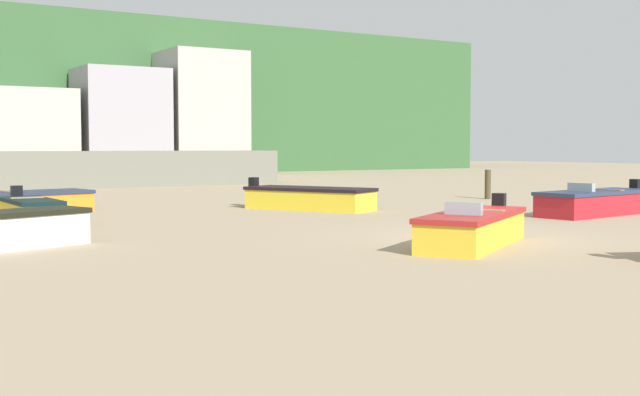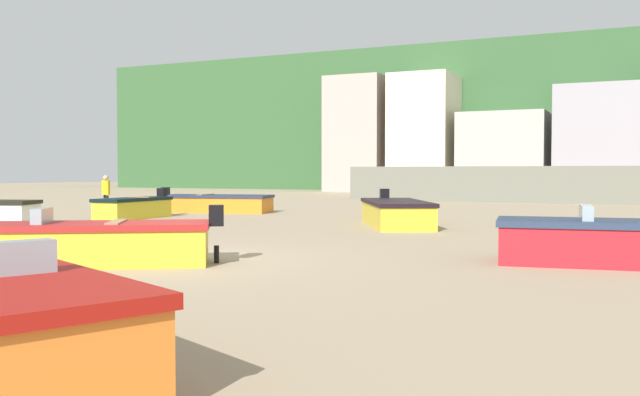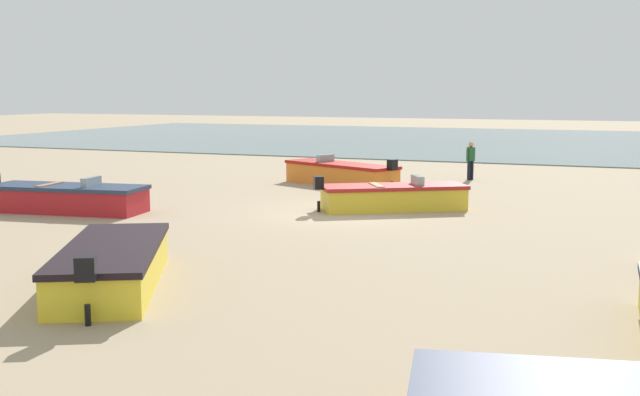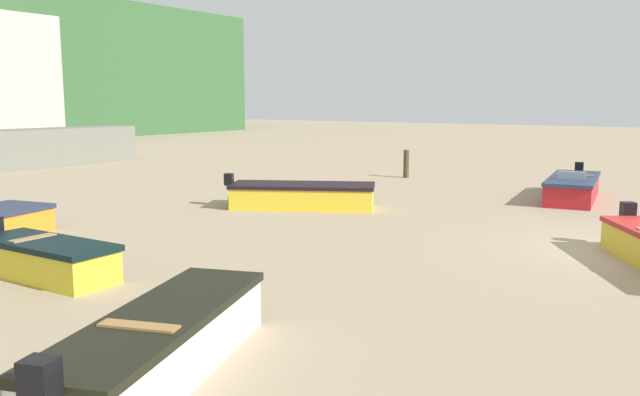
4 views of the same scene
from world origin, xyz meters
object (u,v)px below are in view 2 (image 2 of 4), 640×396
boat_yellow_1 (87,243)px  boat_yellow_4 (396,213)px  beach_walker_foreground (106,191)px  boat_orange_6 (217,203)px  boat_yellow_2 (134,208)px  boat_red_0 (635,243)px

boat_yellow_1 → boat_yellow_4: boat_yellow_4 is taller
boat_yellow_1 → boat_yellow_4: bearing=-43.2°
boat_yellow_4 → beach_walker_foreground: 12.59m
boat_yellow_1 → boat_orange_6: (-7.07, 15.30, -0.03)m
boat_yellow_2 → boat_orange_6: boat_yellow_2 is taller
boat_yellow_4 → boat_orange_6: bearing=-50.4°
boat_orange_6 → beach_walker_foreground: 4.64m
boat_yellow_4 → beach_walker_foreground: bearing=-30.4°
boat_orange_6 → beach_walker_foreground: size_ratio=3.08×
boat_yellow_4 → boat_orange_6: (-9.37, 3.93, -0.03)m
boat_orange_6 → beach_walker_foreground: beach_walker_foreground is taller
boat_yellow_1 → boat_red_0: bearing=-97.7°
boat_yellow_2 → beach_walker_foreground: size_ratio=2.24×
beach_walker_foreground → boat_yellow_1: bearing=-18.8°
boat_yellow_4 → boat_yellow_1: bearing=51.0°
boat_yellow_1 → boat_orange_6: 16.86m
boat_yellow_1 → boat_yellow_2: bearing=4.3°
boat_yellow_2 → boat_yellow_4: bearing=-177.7°
boat_yellow_2 → boat_yellow_4: 10.09m
beach_walker_foreground → boat_yellow_4: bearing=27.8°
boat_orange_6 → boat_yellow_2: bearing=-20.3°
boat_yellow_1 → boat_orange_6: bearing=-7.0°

